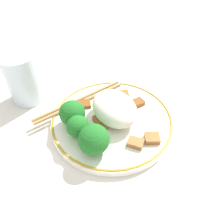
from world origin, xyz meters
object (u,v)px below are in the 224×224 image
at_px(drinking_glass, 23,78).
at_px(chopsticks, 80,101).
at_px(broccoli_back_center, 78,127).
at_px(broccoli_back_left, 72,113).
at_px(plate, 112,121).
at_px(broccoli_back_right, 94,140).

bearing_deg(drinking_glass, chopsticks, 41.83).
bearing_deg(broccoli_back_center, broccoli_back_left, 170.00).
relative_size(broccoli_back_center, chopsticks, 0.23).
xyz_separation_m(broccoli_back_center, drinking_glass, (-0.19, -0.04, 0.01)).
xyz_separation_m(broccoli_back_left, chopsticks, (-0.05, 0.04, -0.03)).
bearing_deg(drinking_glass, broccoli_back_left, 17.57).
distance_m(plate, broccoli_back_left, 0.09).
relative_size(broccoli_back_left, drinking_glass, 0.49).
relative_size(broccoli_back_left, chopsticks, 0.25).
height_order(broccoli_back_right, drinking_glass, drinking_glass).
xyz_separation_m(broccoli_back_right, chopsticks, (-0.14, 0.04, -0.03)).
bearing_deg(broccoli_back_center, plate, 95.11).
bearing_deg(drinking_glass, broccoli_back_center, 12.26).
distance_m(broccoli_back_right, chopsticks, 0.14).
relative_size(broccoli_back_right, chopsticks, 0.26).
xyz_separation_m(plate, broccoli_back_center, (0.01, -0.08, 0.04)).
distance_m(plate, drinking_glass, 0.23).
height_order(broccoli_back_center, chopsticks, broccoli_back_center).
xyz_separation_m(broccoli_back_left, broccoli_back_center, (0.04, -0.01, -0.00)).
relative_size(plate, broccoli_back_right, 4.29).
bearing_deg(broccoli_back_right, broccoli_back_left, -178.17).
relative_size(broccoli_back_left, broccoli_back_center, 1.08).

